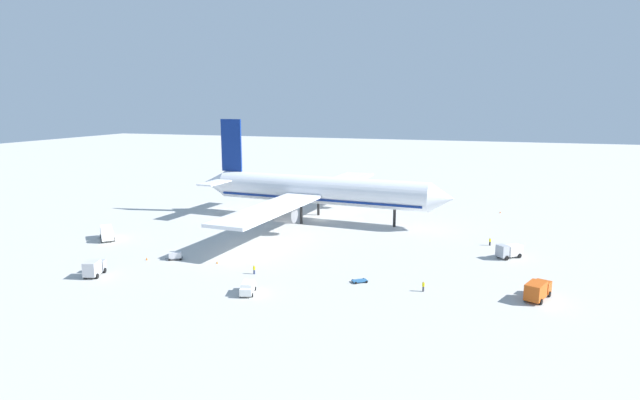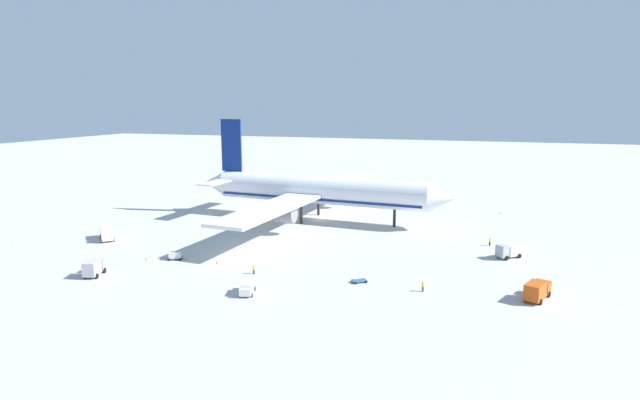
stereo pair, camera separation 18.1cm
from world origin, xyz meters
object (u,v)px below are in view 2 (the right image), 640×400
Objects in this scene: service_van at (247,287)px; traffic_cone_4 at (240,186)px; ground_worker_0 at (423,286)px; ground_worker_1 at (490,242)px; service_truck_3 at (537,290)px; baggage_cart_1 at (175,255)px; traffic_cone_3 at (147,259)px; service_truck_2 at (94,267)px; service_truck_1 at (509,251)px; traffic_cone_0 at (217,262)px; airliner at (316,190)px; baggage_cart_0 at (359,281)px; traffic_cone_1 at (500,212)px; service_truck_0 at (107,232)px; traffic_cone_2 at (306,190)px; ground_worker_2 at (254,270)px.

traffic_cone_4 is (-49.94, 95.35, -0.76)m from service_van.
ground_worker_0 is at bearing 20.48° from service_van.
ground_worker_1 is at bearing 49.55° from service_van.
service_truck_3 reaches higher than baggage_cart_1.
service_van is 28.15m from traffic_cone_3.
ground_worker_1 is (-7.31, 30.09, -0.71)m from service_truck_3.
ground_worker_1 is at bearing 33.29° from service_truck_2.
service_truck_1 is 0.98× the size of service_truck_2.
service_truck_3 is at bearing -76.34° from ground_worker_1.
traffic_cone_0 is (-55.38, 0.71, -1.27)m from service_truck_3.
airliner is at bearing 97.57° from service_van.
baggage_cart_0 is 27.83m from traffic_cone_0.
ground_worker_1 reaches higher than traffic_cone_0.
traffic_cone_1 is (66.77, 77.81, -1.24)m from service_truck_2.
service_truck_0 is at bearing 166.03° from traffic_cone_0.
baggage_cart_1 is at bearing -108.79° from airliner.
service_truck_1 is 64.22m from baggage_cart_1.
traffic_cone_2 is at bearing 115.54° from baggage_cart_0.
ground_worker_0 is 3.04× the size of traffic_cone_4.
traffic_cone_2 is 85.43m from traffic_cone_3.
service_truck_2 reaches higher than traffic_cone_3.
service_truck_1 is 9.40× the size of traffic_cone_2.
service_truck_1 reaches higher than baggage_cart_0.
service_van is at bearing -24.77° from service_truck_0.
traffic_cone_0 is (-48.07, -29.39, -0.56)m from ground_worker_1.
traffic_cone_3 is (-19.12, -43.52, -7.34)m from airliner.
ground_worker_2 reaches higher than baggage_cart_0.
service_truck_3 is at bearing -41.99° from traffic_cone_4.
service_van is (-39.28, -33.59, -0.43)m from service_truck_1.
service_truck_1 is (83.19, 13.32, -0.14)m from service_truck_0.
airliner is 15.56× the size of service_truck_2.
service_truck_2 is at bearing -153.38° from service_truck_1.
ground_worker_1 is at bearing -93.43° from traffic_cone_1.
service_truck_3 is at bearing 6.73° from ground_worker_0.
baggage_cart_1 is at bearing -87.31° from traffic_cone_2.
airliner is 15.86× the size of service_truck_1.
ground_worker_1 is at bearing 56.86° from baggage_cart_0.
service_truck_1 is 3.09× the size of ground_worker_0.
service_truck_3 reaches higher than traffic_cone_3.
ground_worker_0 is (-13.24, -23.86, -0.61)m from service_truck_1.
service_truck_0 is 1.92× the size of baggage_cart_1.
traffic_cone_3 is at bearing -179.15° from baggage_cart_0.
baggage_cart_1 is at bearing -178.22° from traffic_cone_0.
service_truck_0 reaches higher than service_truck_2.
service_truck_0 is at bearing 164.66° from ground_worker_2.
traffic_cone_1 is 1.00× the size of traffic_cone_2.
airliner is 24.91× the size of baggage_cart_1.
ground_worker_1 is 1.02× the size of ground_worker_2.
traffic_cone_2 is (-3.92, 83.41, -0.53)m from baggage_cart_1.
service_truck_3 reaches higher than service_truck_2.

